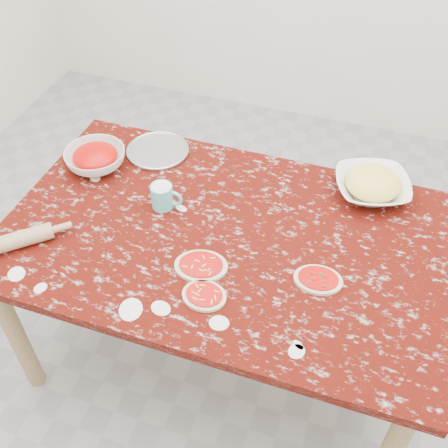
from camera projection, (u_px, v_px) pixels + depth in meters
ground at (224, 347)px, 2.46m from camera, size 4.00×4.00×0.00m
worktable at (224, 249)px, 1.99m from camera, size 1.60×1.00×0.75m
pizza_tray at (158, 151)px, 2.27m from camera, size 0.27×0.27×0.01m
sauce_bowl at (96, 159)px, 2.18m from camera, size 0.31×0.31×0.08m
cheese_bowl at (372, 187)px, 2.06m from camera, size 0.36×0.36×0.07m
flour_mug at (163, 196)px, 2.00m from camera, size 0.12×0.08×0.10m
pizza_left at (201, 266)px, 1.81m from camera, size 0.21×0.18×0.02m
pizza_mid at (204, 296)px, 1.72m from camera, size 0.15×0.12×0.02m
pizza_right at (318, 280)px, 1.77m from camera, size 0.17×0.14×0.02m
rolling_pin at (9, 242)px, 1.86m from camera, size 0.26×0.25×0.06m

